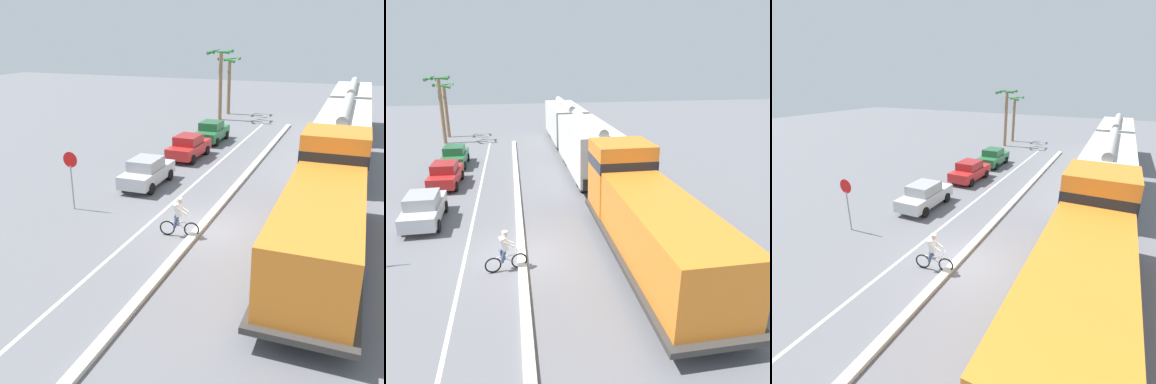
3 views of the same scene
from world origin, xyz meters
TOP-DOWN VIEW (x-y plane):
  - ground_plane at (0.00, 0.00)m, footprint 120.00×120.00m
  - median_curb at (0.00, 6.00)m, footprint 0.36×36.00m
  - lane_stripe at (-2.40, 6.00)m, footprint 0.14×36.00m
  - locomotive at (5.18, -0.61)m, footprint 3.10×11.61m
  - hopper_car_lead at (5.18, 11.55)m, footprint 2.90×10.60m
  - hopper_car_middle at (5.18, 23.15)m, footprint 2.90×10.60m
  - parked_car_silver at (-4.78, 4.46)m, footprint 1.89×4.23m
  - parked_car_red at (-4.63, 10.61)m, footprint 1.95×4.26m
  - parked_car_green at (-4.68, 15.71)m, footprint 1.84×4.20m
  - cyclist at (-0.64, -1.00)m, footprint 1.69×0.54m
  - palm_tree_near at (-6.84, 24.74)m, footprint 2.63×2.64m
  - palm_tree_far at (-6.94, 28.06)m, footprint 2.32×2.23m

SIDE VIEW (x-z plane):
  - ground_plane at x=0.00m, z-range 0.00..0.00m
  - lane_stripe at x=-2.40m, z-range 0.00..0.01m
  - median_curb at x=0.00m, z-range 0.00..0.16m
  - parked_car_silver at x=-4.78m, z-range 0.01..1.63m
  - parked_car_red at x=-4.63m, z-range 0.01..1.63m
  - parked_car_green at x=-4.68m, z-range 0.01..1.63m
  - cyclist at x=-0.64m, z-range -0.04..1.67m
  - locomotive at x=5.18m, z-range -0.30..3.90m
  - hopper_car_lead at x=5.18m, z-range -0.01..4.17m
  - hopper_car_middle at x=5.18m, z-range -0.01..4.17m
  - palm_tree_far at x=-6.94m, z-range 1.23..7.05m
  - palm_tree_near at x=-6.84m, z-range 1.50..8.22m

